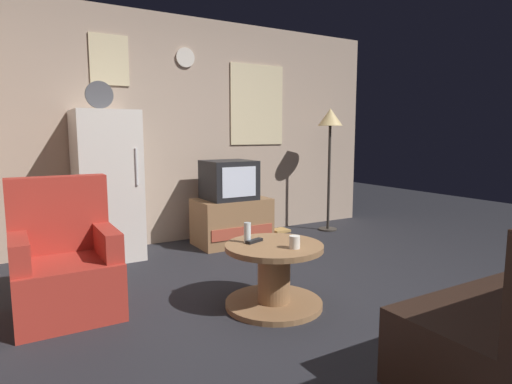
# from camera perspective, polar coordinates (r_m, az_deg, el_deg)

# --- Properties ---
(ground_plane) EXTENTS (12.00, 12.00, 0.00)m
(ground_plane) POSITION_cam_1_polar(r_m,az_deg,el_deg) (3.32, 8.04, -14.82)
(ground_plane) COLOR #232328
(wall_with_art) EXTENTS (5.20, 0.12, 2.60)m
(wall_with_art) POSITION_cam_1_polar(r_m,az_deg,el_deg) (5.20, -8.82, 8.07)
(wall_with_art) COLOR tan
(wall_with_art) RESTS_ON ground_plane
(fridge) EXTENTS (0.60, 0.62, 1.77)m
(fridge) POSITION_cam_1_polar(r_m,az_deg,el_deg) (4.58, -19.18, 0.88)
(fridge) COLOR silver
(fridge) RESTS_ON ground_plane
(tv_stand) EXTENTS (0.84, 0.53, 0.53)m
(tv_stand) POSITION_cam_1_polar(r_m,az_deg,el_deg) (4.97, -3.23, -3.92)
(tv_stand) COLOR #8E6642
(tv_stand) RESTS_ON ground_plane
(crt_tv) EXTENTS (0.54, 0.51, 0.44)m
(crt_tv) POSITION_cam_1_polar(r_m,az_deg,el_deg) (4.88, -3.63, 1.62)
(crt_tv) COLOR black
(crt_tv) RESTS_ON tv_stand
(standing_lamp) EXTENTS (0.32, 0.32, 1.59)m
(standing_lamp) POSITION_cam_1_polar(r_m,az_deg,el_deg) (5.66, 9.83, 8.56)
(standing_lamp) COLOR #332D28
(standing_lamp) RESTS_ON ground_plane
(coffee_table) EXTENTS (0.72, 0.72, 0.47)m
(coffee_table) POSITION_cam_1_polar(r_m,az_deg,el_deg) (3.21, 2.40, -11.02)
(coffee_table) COLOR #8E6642
(coffee_table) RESTS_ON ground_plane
(wine_glass) EXTENTS (0.05, 0.05, 0.15)m
(wine_glass) POSITION_cam_1_polar(r_m,az_deg,el_deg) (3.17, -1.16, -5.41)
(wine_glass) COLOR silver
(wine_glass) RESTS_ON coffee_table
(mug_ceramic_white) EXTENTS (0.08, 0.08, 0.09)m
(mug_ceramic_white) POSITION_cam_1_polar(r_m,az_deg,el_deg) (3.03, 5.17, -6.66)
(mug_ceramic_white) COLOR silver
(mug_ceramic_white) RESTS_ON coffee_table
(remote_control) EXTENTS (0.16, 0.09, 0.02)m
(remote_control) POSITION_cam_1_polar(r_m,az_deg,el_deg) (3.19, -0.23, -6.52)
(remote_control) COLOR black
(remote_control) RESTS_ON coffee_table
(armchair) EXTENTS (0.68, 0.68, 0.96)m
(armchair) POSITION_cam_1_polar(r_m,az_deg,el_deg) (3.38, -24.09, -8.96)
(armchair) COLOR #A52D23
(armchair) RESTS_ON ground_plane
(book_stack) EXTENTS (0.21, 0.18, 0.14)m
(book_stack) POSITION_cam_1_polar(r_m,az_deg,el_deg) (5.15, 3.22, -5.66)
(book_stack) COLOR #A77E9F
(book_stack) RESTS_ON ground_plane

